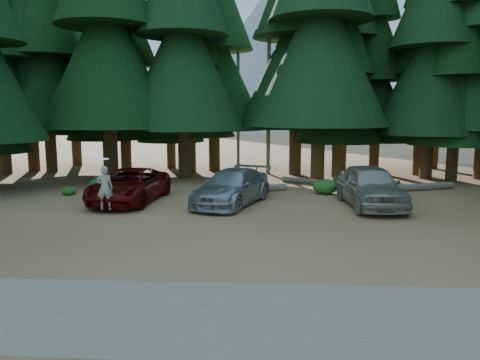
{
  "coord_description": "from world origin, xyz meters",
  "views": [
    {
      "loc": [
        0.8,
        -15.16,
        4.0
      ],
      "look_at": [
        -0.32,
        3.3,
        1.25
      ],
      "focal_mm": 35.0,
      "sensor_mm": 36.0,
      "label": 1
    }
  ],
  "objects_px": {
    "frisbee_player": "(105,187)",
    "log_left": "(241,190)",
    "red_pickup": "(129,186)",
    "log_right": "(406,188)",
    "silver_minivan_center": "(232,187)",
    "log_mid": "(310,181)",
    "silver_minivan_right": "(370,186)"
  },
  "relations": [
    {
      "from": "log_mid",
      "to": "silver_minivan_right",
      "type": "bearing_deg",
      "value": -41.03
    },
    {
      "from": "silver_minivan_right",
      "to": "log_right",
      "type": "height_order",
      "value": "silver_minivan_right"
    },
    {
      "from": "log_left",
      "to": "red_pickup",
      "type": "bearing_deg",
      "value": -173.89
    },
    {
      "from": "silver_minivan_center",
      "to": "silver_minivan_right",
      "type": "bearing_deg",
      "value": 18.18
    },
    {
      "from": "red_pickup",
      "to": "log_left",
      "type": "bearing_deg",
      "value": 33.13
    },
    {
      "from": "log_left",
      "to": "silver_minivan_center",
      "type": "bearing_deg",
      "value": -116.33
    },
    {
      "from": "red_pickup",
      "to": "log_mid",
      "type": "bearing_deg",
      "value": 39.0
    },
    {
      "from": "silver_minivan_center",
      "to": "frisbee_player",
      "type": "relative_size",
      "value": 2.59
    },
    {
      "from": "silver_minivan_center",
      "to": "silver_minivan_right",
      "type": "xyz_separation_m",
      "value": [
        5.82,
        -0.14,
        0.13
      ]
    },
    {
      "from": "frisbee_player",
      "to": "log_right",
      "type": "xyz_separation_m",
      "value": [
        13.19,
        6.02,
        -0.88
      ]
    },
    {
      "from": "red_pickup",
      "to": "silver_minivan_center",
      "type": "height_order",
      "value": "silver_minivan_center"
    },
    {
      "from": "silver_minivan_center",
      "to": "log_mid",
      "type": "distance_m",
      "value": 7.04
    },
    {
      "from": "red_pickup",
      "to": "log_left",
      "type": "distance_m",
      "value": 5.44
    },
    {
      "from": "silver_minivan_right",
      "to": "frisbee_player",
      "type": "bearing_deg",
      "value": -172.8
    },
    {
      "from": "silver_minivan_center",
      "to": "log_mid",
      "type": "xyz_separation_m",
      "value": [
        3.83,
        5.87,
        -0.6
      ]
    },
    {
      "from": "frisbee_player",
      "to": "log_right",
      "type": "bearing_deg",
      "value": -162.24
    },
    {
      "from": "frisbee_player",
      "to": "log_left",
      "type": "distance_m",
      "value": 7.14
    },
    {
      "from": "silver_minivan_center",
      "to": "silver_minivan_right",
      "type": "height_order",
      "value": "silver_minivan_right"
    },
    {
      "from": "red_pickup",
      "to": "frisbee_player",
      "type": "xyz_separation_m",
      "value": [
        -0.21,
        -2.48,
        0.32
      ]
    },
    {
      "from": "silver_minivan_right",
      "to": "frisbee_player",
      "type": "height_order",
      "value": "frisbee_player"
    },
    {
      "from": "silver_minivan_center",
      "to": "log_mid",
      "type": "height_order",
      "value": "silver_minivan_center"
    },
    {
      "from": "red_pickup",
      "to": "silver_minivan_center",
      "type": "relative_size",
      "value": 1.03
    },
    {
      "from": "silver_minivan_center",
      "to": "log_mid",
      "type": "bearing_deg",
      "value": 76.5
    },
    {
      "from": "frisbee_player",
      "to": "log_right",
      "type": "relative_size",
      "value": 0.35
    },
    {
      "from": "silver_minivan_center",
      "to": "red_pickup",
      "type": "bearing_deg",
      "value": -162.87
    },
    {
      "from": "silver_minivan_right",
      "to": "log_left",
      "type": "height_order",
      "value": "silver_minivan_right"
    },
    {
      "from": "silver_minivan_right",
      "to": "log_mid",
      "type": "distance_m",
      "value": 6.38
    },
    {
      "from": "log_left",
      "to": "log_right",
      "type": "xyz_separation_m",
      "value": [
        8.22,
        0.98,
        0.01
      ]
    },
    {
      "from": "silver_minivan_center",
      "to": "frisbee_player",
      "type": "height_order",
      "value": "frisbee_player"
    },
    {
      "from": "red_pickup",
      "to": "log_right",
      "type": "xyz_separation_m",
      "value": [
        12.99,
        3.53,
        -0.55
      ]
    },
    {
      "from": "frisbee_player",
      "to": "log_right",
      "type": "height_order",
      "value": "frisbee_player"
    },
    {
      "from": "silver_minivan_center",
      "to": "log_left",
      "type": "distance_m",
      "value": 2.82
    }
  ]
}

